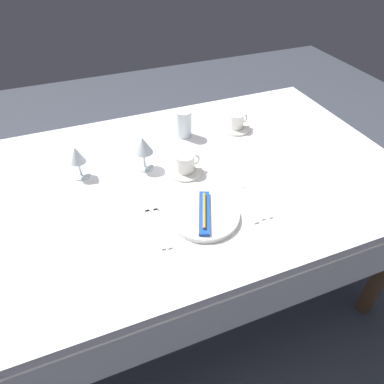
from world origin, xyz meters
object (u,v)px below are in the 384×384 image
object	(u,v)px
fork_outer	(160,222)
coffee_cup_left	(186,163)
fork_inner	(153,223)
drink_tumbler	(184,125)
dinner_plate	(205,215)
wine_glass_centre	(143,147)
spoon_dessert	(253,194)
coffee_cup_right	(236,121)
toothbrush_package	(205,212)
spoon_soup	(247,197)
wine_glass_left	(77,157)
dinner_knife	(242,205)

from	to	relation	value
fork_outer	coffee_cup_left	world-z (taller)	coffee_cup_left
fork_inner	drink_tumbler	size ratio (longest dim) A/B	1.82
drink_tumbler	fork_inner	bearing A→B (deg)	-121.09
dinner_plate	wine_glass_centre	xyz separation A→B (m)	(-0.11, 0.36, 0.09)
spoon_dessert	drink_tumbler	bearing A→B (deg)	100.34
coffee_cup_right	spoon_dessert	bearing A→B (deg)	-109.44
toothbrush_package	spoon_dessert	world-z (taller)	toothbrush_package
fork_inner	spoon_soup	bearing A→B (deg)	0.97
coffee_cup_right	drink_tumbler	size ratio (longest dim) A/B	0.79
fork_inner	wine_glass_centre	bearing A→B (deg)	78.74
toothbrush_package	coffee_cup_right	distance (m)	0.62
fork_outer	spoon_dessert	xyz separation A→B (m)	(0.36, 0.01, -0.00)
fork_outer	wine_glass_centre	bearing A→B (deg)	83.30
fork_outer	spoon_soup	xyz separation A→B (m)	(0.34, 0.01, 0.00)
toothbrush_package	coffee_cup_left	distance (m)	0.27
wine_glass_centre	dinner_plate	bearing A→B (deg)	-72.45
coffee_cup_left	drink_tumbler	distance (m)	0.28
fork_outer	coffee_cup_left	bearing A→B (deg)	52.49
coffee_cup_left	dinner_plate	bearing A→B (deg)	-96.69
wine_glass_centre	toothbrush_package	bearing A→B (deg)	-72.45
dinner_plate	toothbrush_package	xyz separation A→B (m)	(0.00, 0.00, 0.02)
spoon_soup	coffee_cup_left	bearing A→B (deg)	124.18
dinner_plate	toothbrush_package	bearing A→B (deg)	0.00
fork_outer	spoon_dessert	world-z (taller)	spoon_dessert
toothbrush_package	fork_outer	distance (m)	0.16
toothbrush_package	fork_outer	xyz separation A→B (m)	(-0.15, 0.03, -0.02)
coffee_cup_left	wine_glass_left	bearing A→B (deg)	162.21
wine_glass_left	dinner_plate	bearing A→B (deg)	-47.51
dinner_knife	wine_glass_left	size ratio (longest dim) A/B	1.58
fork_outer	wine_glass_left	xyz separation A→B (m)	(-0.21, 0.36, 0.09)
coffee_cup_right	dinner_plate	bearing A→B (deg)	-126.79
dinner_plate	coffee_cup_left	size ratio (longest dim) A/B	2.38
dinner_knife	coffee_cup_right	size ratio (longest dim) A/B	2.20
dinner_knife	coffee_cup_left	xyz separation A→B (m)	(-0.12, 0.26, 0.04)
wine_glass_centre	drink_tumbler	distance (m)	0.30
fork_inner	coffee_cup_right	distance (m)	0.72
dinner_plate	spoon_dessert	size ratio (longest dim) A/B	1.12
dinner_knife	spoon_dessert	bearing A→B (deg)	30.79
toothbrush_package	fork_inner	world-z (taller)	toothbrush_package
dinner_plate	spoon_soup	bearing A→B (deg)	12.56
coffee_cup_left	wine_glass_centre	size ratio (longest dim) A/B	0.71
dinner_plate	drink_tumbler	world-z (taller)	drink_tumbler
dinner_plate	drink_tumbler	bearing A→B (deg)	76.94
toothbrush_package	drink_tumbler	world-z (taller)	drink_tumbler
fork_outer	drink_tumbler	xyz separation A→B (m)	(0.27, 0.50, 0.05)
fork_outer	spoon_dessert	distance (m)	0.36
wine_glass_left	wine_glass_centre	bearing A→B (deg)	-8.78
dinner_knife	drink_tumbler	bearing A→B (deg)	92.87
toothbrush_package	wine_glass_left	size ratio (longest dim) A/B	1.54
dinner_knife	wine_glass_centre	size ratio (longest dim) A/B	1.49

